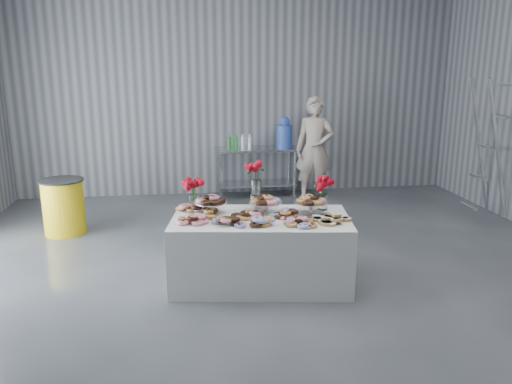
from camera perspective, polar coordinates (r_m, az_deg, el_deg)
ground at (r=5.30m, az=3.19°, el=-11.87°), size 9.00×9.00×0.00m
room_walls at (r=4.79m, az=0.10°, el=17.92°), size 8.04×9.04×4.02m
display_table at (r=5.49m, az=0.54°, el=-6.63°), size 2.02×1.26×0.75m
prep_table at (r=9.02m, az=0.07°, el=3.31°), size 1.50×0.60×0.90m
donut_mounds at (r=5.31m, az=0.64°, el=-2.59°), size 1.90×1.05×0.09m
cake_stand_left at (r=5.50m, az=-5.19°, el=-1.02°), size 0.36×0.36×0.17m
cake_stand_mid at (r=5.47m, az=1.07°, el=-1.03°), size 0.36×0.36×0.17m
cake_stand_right at (r=5.50m, az=6.29°, el=-1.03°), size 0.36×0.36×0.17m
danish_pile at (r=5.27m, az=8.76°, el=-2.78°), size 0.48×0.48×0.11m
bouquet_left at (r=5.58m, az=-7.18°, el=0.81°), size 0.26×0.26×0.42m
bouquet_right at (r=5.63m, az=7.69°, el=0.91°), size 0.26×0.26×0.42m
bouquet_center at (r=5.61m, az=0.04°, el=1.87°), size 0.26×0.26×0.57m
water_jug at (r=9.02m, az=3.24°, el=6.69°), size 0.28×0.28×0.55m
drink_bottles at (r=8.81m, az=-1.91°, el=5.78°), size 0.54×0.08×0.27m
person at (r=8.81m, az=6.71°, el=4.88°), size 0.77×0.62×1.82m
trash_barrel at (r=7.57m, az=-21.14°, el=-1.56°), size 0.61×0.61×0.79m
stepladder at (r=8.67m, az=25.00°, el=4.67°), size 0.75×0.54×2.17m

